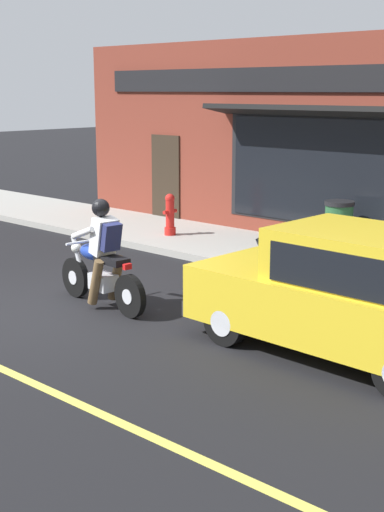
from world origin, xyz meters
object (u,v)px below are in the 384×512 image
at_px(trash_bin, 338,227).
at_px(fire_hydrant, 170,215).
at_px(motorcycle_with_rider, 102,262).
at_px(car_hatchback, 345,294).

distance_m(trash_bin, fire_hydrant, 3.63).
distance_m(motorcycle_with_rider, trash_bin, 5.08).
bearing_deg(fire_hydrant, trash_bin, -74.92).
height_order(motorcycle_with_rider, car_hatchback, motorcycle_with_rider).
bearing_deg(motorcycle_with_rider, trash_bin, -11.21).
distance_m(motorcycle_with_rider, car_hatchback, 3.73).
height_order(trash_bin, fire_hydrant, trash_bin).
xyz_separation_m(car_hatchback, trash_bin, (4.33, 2.68, -0.13)).
bearing_deg(trash_bin, fire_hydrant, 105.08).
relative_size(motorcycle_with_rider, fire_hydrant, 2.30).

